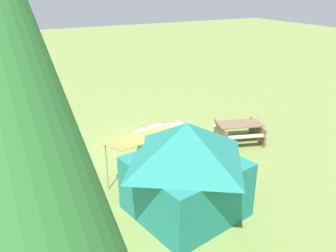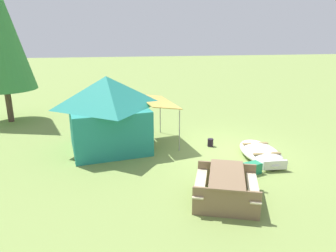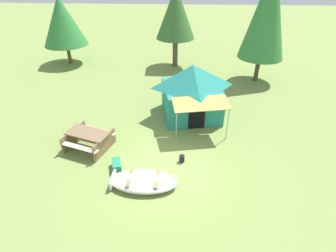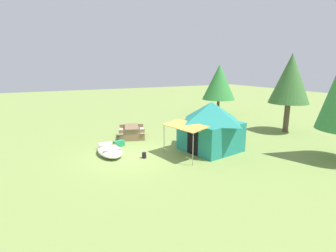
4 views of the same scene
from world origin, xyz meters
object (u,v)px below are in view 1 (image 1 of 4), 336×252
at_px(pine_tree_back_left, 20,235).
at_px(picnic_table, 239,130).
at_px(beached_rowboat, 159,130).
at_px(fuel_can, 143,151).
at_px(cooler_box, 192,133).
at_px(canvas_cabin_tent, 186,167).

bearing_deg(pine_tree_back_left, picnic_table, -138.06).
bearing_deg(beached_rowboat, fuel_can, 45.57).
height_order(beached_rowboat, cooler_box, beached_rowboat).
relative_size(beached_rowboat, picnic_table, 1.13).
xyz_separation_m(cooler_box, fuel_can, (2.44, 0.55, -0.02)).
bearing_deg(fuel_can, picnic_table, 169.64).
bearing_deg(beached_rowboat, pine_tree_back_left, 58.36).
distance_m(beached_rowboat, fuel_can, 1.90).
xyz_separation_m(picnic_table, cooler_box, (1.40, -1.25, -0.31)).
bearing_deg(cooler_box, fuel_can, 12.78).
distance_m(fuel_can, pine_tree_back_left, 10.30).
bearing_deg(cooler_box, canvas_cabin_tent, 55.98).
xyz_separation_m(cooler_box, pine_tree_back_left, (7.05, 8.84, 3.99)).
xyz_separation_m(canvas_cabin_tent, picnic_table, (-4.24, -2.95, -0.88)).
xyz_separation_m(picnic_table, pine_tree_back_left, (8.45, 7.59, 3.67)).
bearing_deg(picnic_table, cooler_box, -41.87).
bearing_deg(cooler_box, picnic_table, 138.13).
height_order(canvas_cabin_tent, pine_tree_back_left, pine_tree_back_left).
bearing_deg(picnic_table, pine_tree_back_left, 41.94).
bearing_deg(picnic_table, canvas_cabin_tent, 34.87).
xyz_separation_m(canvas_cabin_tent, fuel_can, (-0.40, -3.65, -1.21)).
bearing_deg(canvas_cabin_tent, picnic_table, -145.13).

